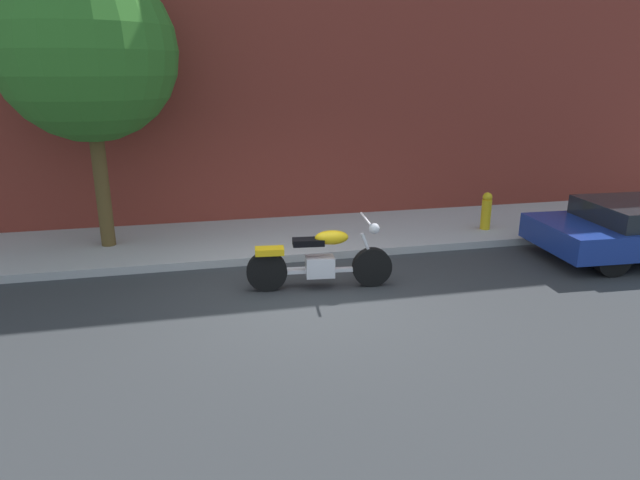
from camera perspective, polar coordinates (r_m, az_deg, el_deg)
ground_plane at (r=8.34m, az=-1.47°, el=-6.03°), size 60.00×60.00×0.00m
sidewalk at (r=11.06m, az=-4.47°, el=0.23°), size 25.66×2.65×0.14m
building_facade at (r=12.17m, az=-6.10°, el=21.06°), size 25.66×0.50×8.25m
motorcycle at (r=8.56m, az=-0.02°, el=-2.15°), size 2.28×0.70×1.12m
street_tree at (r=10.63m, az=-22.96°, el=17.42°), size 3.06×3.06×5.11m
fire_hydrant at (r=11.81m, az=16.73°, el=2.58°), size 0.20×0.20×0.91m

